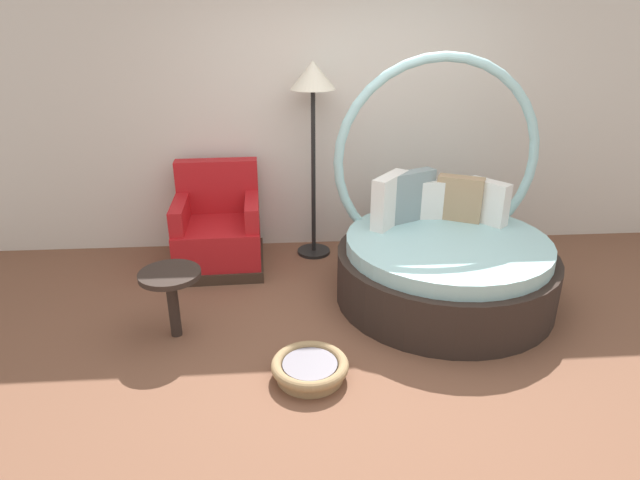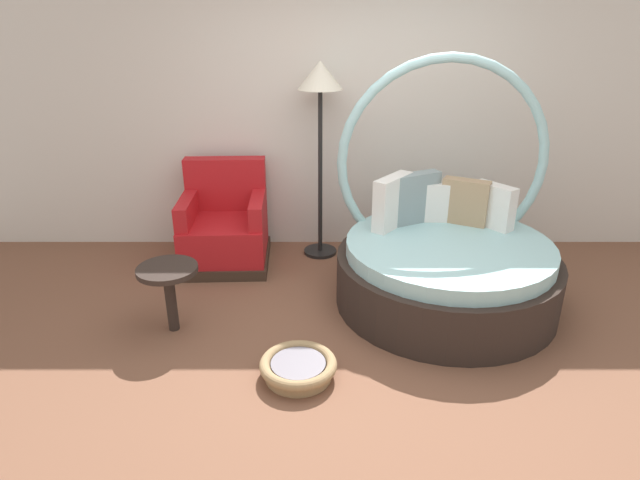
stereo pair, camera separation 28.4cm
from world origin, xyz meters
The scene contains 7 objects.
ground_plane centered at (0.00, 0.00, -0.01)m, with size 8.00×8.00×0.02m, color brown.
back_wall centered at (0.00, 2.02, 1.37)m, with size 8.00×0.12×2.74m, color silver.
round_daybed centered at (0.74, 0.79, 0.39)m, with size 1.77×1.77×1.93m.
red_armchair centered at (-1.17, 1.51, 0.33)m, with size 0.83×0.83×0.94m.
pet_basket centered at (-0.42, -0.26, 0.07)m, with size 0.51×0.51×0.13m.
side_table centered at (-1.38, 0.31, 0.43)m, with size 0.44×0.44×0.52m.
floor_lamp centered at (-0.28, 1.69, 1.53)m, with size 0.40×0.40×1.82m.
Camera 1 is at (-0.56, -3.15, 2.23)m, focal length 30.18 mm.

